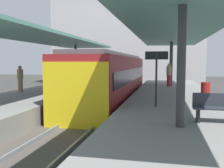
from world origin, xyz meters
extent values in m
plane|color=#383835|center=(0.00, 0.00, 0.00)|extent=(80.00, 80.00, 0.00)
cube|color=gray|center=(-3.80, 0.00, 0.50)|extent=(4.40, 28.00, 1.00)
cube|color=gray|center=(3.80, 0.00, 0.50)|extent=(4.40, 28.00, 1.00)
cube|color=#4C4742|center=(0.00, 0.00, 0.10)|extent=(3.20, 28.00, 0.20)
cube|color=slate|center=(-0.72, 0.00, 0.27)|extent=(0.08, 28.00, 0.14)
cube|color=slate|center=(0.72, 0.00, 0.27)|extent=(0.08, 28.00, 0.14)
cube|color=maroon|center=(0.00, 4.22, 1.65)|extent=(2.70, 14.08, 2.90)
cube|color=yellow|center=(0.00, -2.85, 1.50)|extent=(2.65, 0.08, 2.60)
cube|color=black|center=(-1.37, 4.22, 2.00)|extent=(0.04, 12.96, 0.76)
cube|color=black|center=(1.37, 4.22, 2.00)|extent=(0.04, 12.96, 0.76)
cube|color=#515156|center=(0.00, 4.22, 3.20)|extent=(2.16, 13.38, 0.20)
cylinder|color=#333335|center=(-3.80, 7.70, 2.57)|extent=(0.24, 0.24, 3.15)
cube|color=slate|center=(-3.80, 1.40, 4.23)|extent=(4.18, 21.00, 0.16)
cylinder|color=#333335|center=(3.80, -4.90, 2.65)|extent=(0.24, 0.24, 3.30)
cylinder|color=#333335|center=(3.80, 7.70, 2.65)|extent=(0.24, 0.24, 3.30)
cube|color=slate|center=(3.80, 1.40, 4.38)|extent=(4.18, 21.00, 0.16)
cube|color=black|center=(4.36, -4.21, 1.20)|extent=(0.08, 0.32, 0.40)
cube|color=#2D333D|center=(4.91, -4.21, 1.43)|extent=(1.40, 0.40, 0.06)
cube|color=#2D333D|center=(4.91, -4.03, 1.66)|extent=(1.40, 0.06, 0.40)
cylinder|color=#262628|center=(3.03, -1.85, 2.10)|extent=(0.08, 0.08, 2.20)
cube|color=black|center=(3.03, -1.85, 3.05)|extent=(0.90, 0.06, 0.32)
cylinder|color=maroon|center=(5.33, 1.07, 1.40)|extent=(0.44, 0.44, 0.80)
cylinder|color=#998460|center=(-5.15, 1.72, 1.40)|extent=(0.28, 0.28, 0.80)
cylinder|color=#998460|center=(-5.15, 1.72, 2.08)|extent=(0.36, 0.36, 0.56)
sphere|color=#936B4C|center=(-5.15, 1.72, 2.47)|extent=(0.22, 0.22, 0.22)
cylinder|color=maroon|center=(3.64, 6.95, 1.42)|extent=(0.28, 0.28, 0.84)
cylinder|color=#998460|center=(3.64, 6.95, 2.16)|extent=(0.36, 0.36, 0.65)
sphere|color=tan|center=(3.64, 6.95, 2.60)|extent=(0.22, 0.22, 0.22)
cube|color=#B7B2B7|center=(-1.28, 20.00, 5.50)|extent=(18.00, 6.00, 11.00)
camera|label=1|loc=(3.37, -12.07, 2.78)|focal=40.84mm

